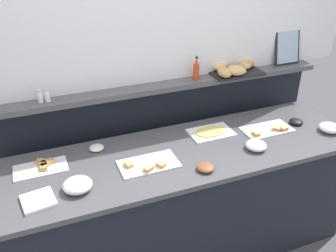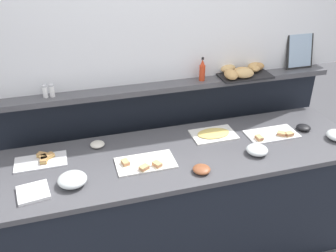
% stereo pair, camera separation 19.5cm
% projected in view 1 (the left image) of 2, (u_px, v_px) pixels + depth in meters
% --- Properties ---
extents(ground_plane, '(12.00, 12.00, 0.00)m').
position_uv_depth(ground_plane, '(158.00, 199.00, 3.35)').
color(ground_plane, '#4C4C51').
extents(buffet_counter, '(2.41, 0.72, 0.89)m').
position_uv_depth(buffet_counter, '(186.00, 202.00, 2.64)').
color(buffet_counter, black).
rests_on(buffet_counter, ground_plane).
extents(back_ledge_unit, '(2.62, 0.22, 1.19)m').
position_uv_depth(back_ledge_unit, '(159.00, 145.00, 2.99)').
color(back_ledge_unit, black).
rests_on(back_ledge_unit, ground_plane).
extents(sandwich_platter_front, '(0.37, 0.21, 0.04)m').
position_uv_depth(sandwich_platter_front, '(148.00, 164.00, 2.28)').
color(sandwich_platter_front, white).
rests_on(sandwich_platter_front, buffet_counter).
extents(sandwich_platter_side, '(0.32, 0.18, 0.04)m').
position_uv_depth(sandwich_platter_side, '(42.00, 167.00, 2.25)').
color(sandwich_platter_side, silver).
rests_on(sandwich_platter_side, buffet_counter).
extents(sandwich_platter_rear, '(0.37, 0.19, 0.04)m').
position_uv_depth(sandwich_platter_rear, '(268.00, 130.00, 2.66)').
color(sandwich_platter_rear, white).
rests_on(sandwich_platter_rear, buffet_counter).
extents(cold_cuts_platter, '(0.31, 0.21, 0.02)m').
position_uv_depth(cold_cuts_platter, '(211.00, 132.00, 2.63)').
color(cold_cuts_platter, white).
rests_on(cold_cuts_platter, buffet_counter).
extents(glass_bowl_large, '(0.14, 0.14, 0.06)m').
position_uv_depth(glass_bowl_large, '(256.00, 146.00, 2.44)').
color(glass_bowl_large, silver).
rests_on(glass_bowl_large, buffet_counter).
extents(glass_bowl_medium, '(0.17, 0.17, 0.07)m').
position_uv_depth(glass_bowl_medium, '(78.00, 185.00, 2.06)').
color(glass_bowl_medium, silver).
rests_on(glass_bowl_medium, buffet_counter).
extents(glass_bowl_small, '(0.15, 0.15, 0.06)m').
position_uv_depth(glass_bowl_small, '(329.00, 128.00, 2.65)').
color(glass_bowl_small, silver).
rests_on(glass_bowl_small, buffet_counter).
extents(condiment_bowl_red, '(0.10, 0.10, 0.04)m').
position_uv_depth(condiment_bowl_red, '(296.00, 122.00, 2.75)').
color(condiment_bowl_red, black).
rests_on(condiment_bowl_red, buffet_counter).
extents(condiment_bowl_dark, '(0.11, 0.11, 0.04)m').
position_uv_depth(condiment_bowl_dark, '(206.00, 167.00, 2.23)').
color(condiment_bowl_dark, brown).
rests_on(condiment_bowl_dark, buffet_counter).
extents(condiment_bowl_teal, '(0.10, 0.10, 0.03)m').
position_uv_depth(condiment_bowl_teal, '(97.00, 148.00, 2.43)').
color(condiment_bowl_teal, silver).
rests_on(condiment_bowl_teal, buffet_counter).
extents(napkin_stack, '(0.19, 0.19, 0.02)m').
position_uv_depth(napkin_stack, '(38.00, 201.00, 1.98)').
color(napkin_stack, white).
rests_on(napkin_stack, buffet_counter).
extents(hot_sauce_bottle, '(0.04, 0.04, 0.18)m').
position_uv_depth(hot_sauce_bottle, '(196.00, 69.00, 2.70)').
color(hot_sauce_bottle, red).
rests_on(hot_sauce_bottle, back_ledge_unit).
extents(salt_shaker, '(0.03, 0.03, 0.09)m').
position_uv_depth(salt_shaker, '(40.00, 96.00, 2.37)').
color(salt_shaker, white).
rests_on(salt_shaker, back_ledge_unit).
extents(pepper_shaker, '(0.03, 0.03, 0.09)m').
position_uv_depth(pepper_shaker, '(47.00, 95.00, 2.38)').
color(pepper_shaker, white).
rests_on(pepper_shaker, back_ledge_unit).
extents(bread_basket, '(0.41, 0.28, 0.08)m').
position_uv_depth(bread_basket, '(236.00, 69.00, 2.83)').
color(bread_basket, black).
rests_on(bread_basket, back_ledge_unit).
extents(framed_picture, '(0.23, 0.07, 0.28)m').
position_uv_depth(framed_picture, '(287.00, 47.00, 2.98)').
color(framed_picture, black).
rests_on(framed_picture, back_ledge_unit).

